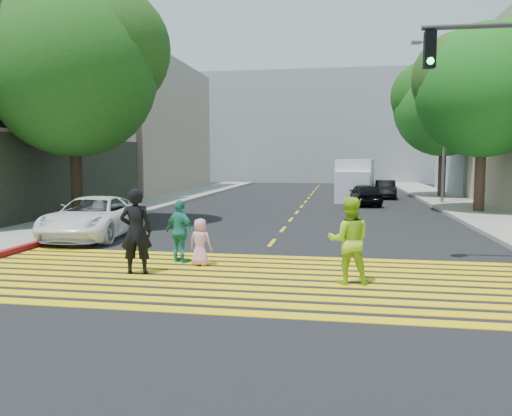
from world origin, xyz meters
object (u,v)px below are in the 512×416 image
(tree_left, at_px, (75,63))
(white_sedan, at_px, (93,217))
(white_van, at_px, (355,181))
(dark_car_near, at_px, (364,194))
(silver_car, at_px, (359,183))
(pedestrian_woman, at_px, (349,241))
(pedestrian_child, at_px, (200,242))
(tree_right_near, at_px, (486,83))
(tree_right_far, at_px, (446,101))
(dark_car_parked, at_px, (385,189))
(pedestrian_man, at_px, (136,231))
(pedestrian_extra, at_px, (180,231))

(tree_left, xyz_separation_m, white_sedan, (1.97, -2.68, -5.60))
(white_sedan, bearing_deg, white_van, 55.86)
(dark_car_near, bearing_deg, silver_car, -99.63)
(pedestrian_woman, height_order, pedestrian_child, pedestrian_woman)
(tree_right_near, distance_m, tree_right_far, 9.37)
(dark_car_near, height_order, white_van, white_van)
(white_van, bearing_deg, white_sedan, -113.26)
(tree_left, relative_size, dark_car_parked, 2.58)
(white_van, bearing_deg, pedestrian_woman, -86.22)
(pedestrian_man, bearing_deg, white_sedan, -65.65)
(pedestrian_child, distance_m, white_sedan, 6.00)
(pedestrian_woman, distance_m, dark_car_parked, 23.62)
(pedestrian_man, height_order, white_sedan, pedestrian_man)
(pedestrian_extra, bearing_deg, silver_car, -76.35)
(pedestrian_child, distance_m, white_van, 20.49)
(pedestrian_man, bearing_deg, dark_car_parked, -120.25)
(tree_right_far, height_order, white_van, tree_right_far)
(tree_right_far, height_order, silver_car, tree_right_far)
(pedestrian_woman, distance_m, white_sedan, 9.64)
(tree_right_near, distance_m, pedestrian_woman, 16.74)
(pedestrian_woman, relative_size, silver_car, 0.37)
(pedestrian_man, distance_m, white_van, 21.81)
(tree_left, relative_size, white_sedan, 1.89)
(tree_left, relative_size, pedestrian_extra, 5.79)
(tree_left, bearing_deg, pedestrian_extra, -44.82)
(tree_right_far, height_order, pedestrian_child, tree_right_far)
(tree_right_near, bearing_deg, pedestrian_extra, -128.90)
(pedestrian_woman, bearing_deg, pedestrian_child, -20.95)
(pedestrian_man, bearing_deg, silver_car, -114.36)
(pedestrian_man, height_order, silver_car, pedestrian_man)
(pedestrian_man, distance_m, silver_car, 28.75)
(pedestrian_woman, relative_size, white_sedan, 0.38)
(pedestrian_man, bearing_deg, tree_right_near, -140.16)
(white_sedan, bearing_deg, pedestrian_child, -42.84)
(tree_right_far, height_order, pedestrian_woman, tree_right_far)
(pedestrian_woman, distance_m, pedestrian_extra, 4.42)
(tree_right_near, distance_m, white_van, 10.03)
(pedestrian_child, bearing_deg, tree_right_far, -103.52)
(dark_car_near, height_order, dark_car_parked, dark_car_near)
(pedestrian_woman, bearing_deg, tree_right_near, -116.82)
(tree_right_near, height_order, white_van, tree_right_near)
(tree_left, xyz_separation_m, pedestrian_child, (6.72, -6.34, -5.69))
(tree_right_near, distance_m, pedestrian_child, 17.61)
(tree_right_near, xyz_separation_m, white_van, (-5.71, 6.63, -4.90))
(tree_right_near, distance_m, pedestrian_extra, 17.70)
(pedestrian_man, xyz_separation_m, pedestrian_extra, (0.61, 1.34, -0.18))
(white_sedan, xyz_separation_m, dark_car_parked, (11.07, 18.63, -0.09))
(pedestrian_extra, relative_size, white_van, 0.29)
(pedestrian_man, distance_m, pedestrian_extra, 1.49)
(tree_left, bearing_deg, pedestrian_woman, -36.05)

